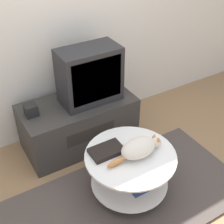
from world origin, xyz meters
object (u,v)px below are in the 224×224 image
at_px(dvd_box, 107,151).
at_px(cat, 139,148).
at_px(tv, 90,75).
at_px(speaker, 31,110).

xyz_separation_m(dvd_box, cat, (0.22, -0.16, 0.05)).
bearing_deg(dvd_box, cat, -35.83).
bearing_deg(tv, dvd_box, -107.55).
height_order(tv, speaker, tv).
height_order(tv, cat, tv).
distance_m(tv, cat, 0.89).
bearing_deg(speaker, dvd_box, -63.08).
xyz_separation_m(speaker, dvd_box, (0.37, -0.74, -0.10)).
bearing_deg(tv, speaker, 175.56).
bearing_deg(dvd_box, tv, 72.45).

